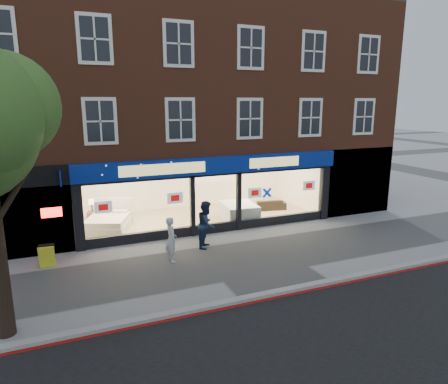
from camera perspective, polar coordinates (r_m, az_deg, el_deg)
ground at (r=14.64m, az=3.30°, el=-9.27°), size 120.00×120.00×0.00m
kerb_line at (r=12.17m, az=9.85°, el=-14.19°), size 60.00×0.10×0.01m
kerb_stone at (r=12.30m, az=9.35°, el=-13.59°), size 60.00×0.25×0.12m
showroom_floor at (r=19.22m, az=-3.51°, el=-3.70°), size 11.00×4.50×0.10m
building at (r=20.07m, az=-5.46°, el=16.09°), size 19.00×8.26×10.30m
display_bed at (r=17.96m, az=-16.17°, el=-4.11°), size 2.36×2.56×1.17m
bedside_table at (r=19.05m, az=-18.24°, el=-3.46°), size 0.53×0.53×0.55m
mattress_stack at (r=18.74m, az=2.15°, el=-2.78°), size 1.65×2.00×0.74m
sofa at (r=20.55m, az=6.31°, el=-1.77°), size 1.86×1.01×0.51m
a_board at (r=14.88m, az=-23.98°, el=-8.39°), size 0.54×0.37×0.79m
pedestrian_grey at (r=14.14m, az=-7.54°, el=-6.72°), size 0.38×0.58×1.59m
pedestrian_blue at (r=15.30m, az=-2.51°, el=-4.63°), size 1.06×1.12×1.83m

